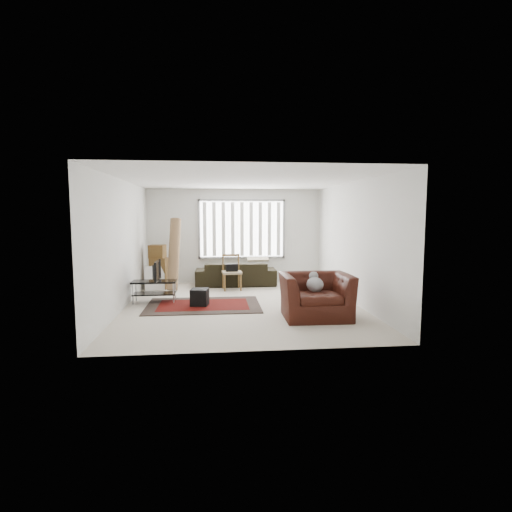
% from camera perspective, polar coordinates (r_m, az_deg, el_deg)
% --- Properties ---
extents(room, '(6.00, 6.02, 2.71)m').
position_cam_1_polar(room, '(9.12, -2.04, 4.60)').
color(room, beige).
rests_on(room, ground).
extents(persian_rug, '(2.44, 1.63, 0.02)m').
position_cam_1_polar(persian_rug, '(8.80, -7.51, -6.99)').
color(persian_rug, black).
rests_on(persian_rug, ground).
extents(tv_stand, '(0.98, 0.44, 0.49)m').
position_cam_1_polar(tv_stand, '(9.30, -14.32, -4.27)').
color(tv_stand, black).
rests_on(tv_stand, ground).
extents(tv, '(0.10, 0.79, 0.46)m').
position_cam_1_polar(tv, '(9.24, -14.37, -2.05)').
color(tv, black).
rests_on(tv, tv_stand).
extents(subwoofer, '(0.41, 0.41, 0.36)m').
position_cam_1_polar(subwoofer, '(8.74, -8.05, -5.82)').
color(subwoofer, black).
rests_on(subwoofer, persian_rug).
extents(moving_boxes, '(0.54, 0.51, 1.17)m').
position_cam_1_polar(moving_boxes, '(10.95, -13.75, -1.72)').
color(moving_boxes, brown).
rests_on(moving_boxes, ground).
extents(white_flatpack, '(0.52, 0.25, 0.64)m').
position_cam_1_polar(white_flatpack, '(10.73, -14.26, -3.10)').
color(white_flatpack, silver).
rests_on(white_flatpack, ground).
extents(rolled_rug, '(0.40, 0.83, 1.89)m').
position_cam_1_polar(rolled_rug, '(10.62, -11.63, 0.28)').
color(rolled_rug, brown).
rests_on(rolled_rug, ground).
extents(sofa, '(2.23, 0.99, 0.85)m').
position_cam_1_polar(sofa, '(11.16, -2.91, -2.01)').
color(sofa, black).
rests_on(sofa, ground).
extents(side_chair, '(0.53, 0.53, 0.92)m').
position_cam_1_polar(side_chair, '(10.51, -3.49, -2.07)').
color(side_chair, '#8C7C5C').
rests_on(side_chair, ground).
extents(armchair, '(1.32, 1.16, 0.97)m').
position_cam_1_polar(armchair, '(7.76, 8.51, -5.17)').
color(armchair, '#36120B').
rests_on(armchair, ground).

